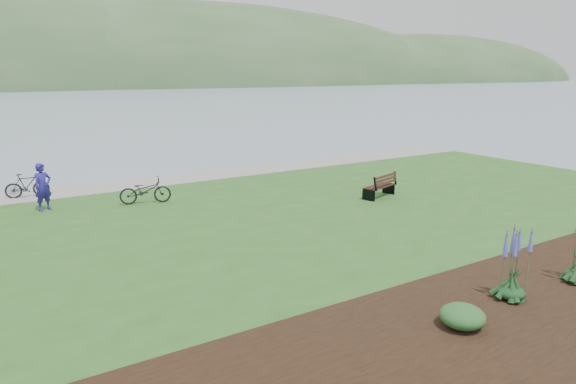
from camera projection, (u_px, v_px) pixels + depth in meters
name	position (u px, v px, depth m)	size (l,w,h in m)	color
ground	(270.00, 220.00, 18.86)	(600.00, 600.00, 0.00)	gray
lawn	(300.00, 228.00, 17.17)	(34.00, 20.00, 0.40)	#25541D
shoreline_path	(197.00, 177.00, 24.44)	(34.00, 2.20, 0.03)	gray
far_hillside	(61.00, 88.00, 169.01)	(580.00, 80.00, 38.00)	#355530
park_bench	(381.00, 185.00, 20.42)	(1.71, 1.09, 0.99)	black
person	(42.00, 183.00, 18.41)	(0.74, 0.51, 2.03)	navy
bicycle_a	(145.00, 191.00, 19.50)	(1.91, 0.67, 1.00)	black
bicycle_b	(27.00, 186.00, 20.41)	(1.62, 0.47, 0.98)	black
echium_4	(514.00, 264.00, 11.11)	(0.62, 0.62, 1.93)	#123419
shrub_0	(462.00, 316.00, 10.01)	(0.89, 0.89, 0.44)	#1E4C21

